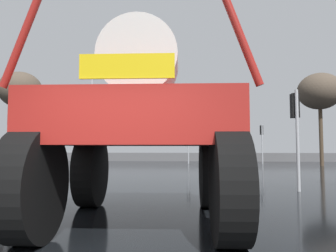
# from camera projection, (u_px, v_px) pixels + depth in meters

# --- Properties ---
(ground_plane) EXTENTS (120.00, 120.00, 0.00)m
(ground_plane) POSITION_uv_depth(u_px,v_px,m) (178.00, 170.00, 20.80)
(ground_plane) COLOR black
(oversize_sprayer) EXTENTS (3.99, 5.05, 4.42)m
(oversize_sprayer) POSITION_uv_depth(u_px,v_px,m) (143.00, 130.00, 6.46)
(oversize_sprayer) COLOR black
(oversize_sprayer) RESTS_ON ground
(sedan_ahead) EXTENTS (1.91, 4.11, 1.52)m
(sedan_ahead) POSITION_uv_depth(u_px,v_px,m) (215.00, 157.00, 24.32)
(sedan_ahead) COLOR navy
(sedan_ahead) RESTS_ON ground
(traffic_signal_near_left) EXTENTS (0.24, 0.54, 3.24)m
(traffic_signal_near_left) POSITION_uv_depth(u_px,v_px,m) (12.00, 123.00, 11.85)
(traffic_signal_near_left) COLOR #A8AAAF
(traffic_signal_near_left) RESTS_ON ground
(traffic_signal_near_right) EXTENTS (0.24, 0.54, 3.42)m
(traffic_signal_near_right) POSITION_uv_depth(u_px,v_px,m) (296.00, 117.00, 11.02)
(traffic_signal_near_right) COLOR #A8AAAF
(traffic_signal_near_right) RESTS_ON ground
(traffic_signal_far_left) EXTENTS (0.24, 0.55, 3.53)m
(traffic_signal_far_left) POSITION_uv_depth(u_px,v_px,m) (188.00, 135.00, 29.38)
(traffic_signal_far_left) COLOR #A8AAAF
(traffic_signal_far_left) RESTS_ON ground
(traffic_signal_far_right) EXTENTS (0.24, 0.55, 3.56)m
(traffic_signal_far_right) POSITION_uv_depth(u_px,v_px,m) (262.00, 135.00, 28.84)
(traffic_signal_far_right) COLOR #A8AAAF
(traffic_signal_far_right) RESTS_ON ground
(streetlight_far_left) EXTENTS (2.22, 0.24, 8.73)m
(streetlight_far_left) POSITION_uv_depth(u_px,v_px,m) (93.00, 110.00, 28.88)
(streetlight_far_left) COLOR #A8AAAF
(streetlight_far_left) RESTS_ON ground
(bare_tree_left) EXTENTS (2.58, 2.58, 6.09)m
(bare_tree_left) POSITION_uv_depth(u_px,v_px,m) (20.00, 91.00, 19.66)
(bare_tree_left) COLOR #473828
(bare_tree_left) RESTS_ON ground
(bare_tree_right) EXTENTS (3.50, 3.50, 7.54)m
(bare_tree_right) POSITION_uv_depth(u_px,v_px,m) (320.00, 92.00, 26.19)
(bare_tree_right) COLOR #473828
(bare_tree_right) RESTS_ON ground
(roadside_barrier) EXTENTS (32.35, 0.24, 0.90)m
(roadside_barrier) POSITION_uv_depth(u_px,v_px,m) (184.00, 157.00, 34.61)
(roadside_barrier) COLOR #59595B
(roadside_barrier) RESTS_ON ground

